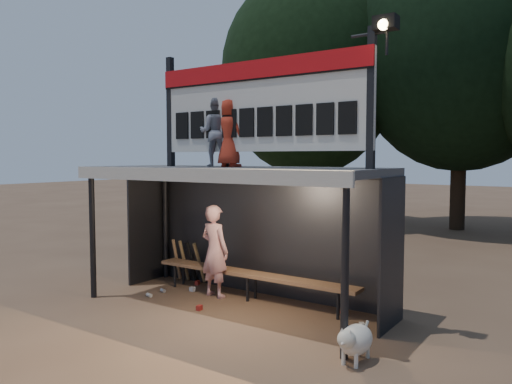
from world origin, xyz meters
TOP-DOWN VIEW (x-y plane):
  - ground at (0.00, 0.00)m, footprint 80.00×80.00m
  - player at (-0.66, 0.36)m, footprint 0.64×0.46m
  - child_a at (-0.35, 0.03)m, footprint 0.69×0.63m
  - child_b at (-0.05, 0.01)m, footprint 0.61×0.47m
  - dugout_shelter at (0.00, 0.24)m, footprint 5.10×2.08m
  - scoreboard_assembly at (0.56, -0.01)m, footprint 4.10×0.27m
  - bench at (0.00, 0.55)m, footprint 4.00×0.35m
  - tree_left at (-4.00, 10.00)m, footprint 6.46×6.46m
  - tree_mid at (1.00, 11.50)m, footprint 7.22×7.22m
  - dog at (2.55, -0.93)m, footprint 0.36×0.81m
  - bats at (-1.72, 0.82)m, footprint 0.68×0.35m
  - litter at (-0.34, 0.20)m, footprint 3.90×1.32m

SIDE VIEW (x-z plane):
  - ground at x=0.00m, z-range 0.00..0.00m
  - litter at x=-0.34m, z-range 0.00..0.08m
  - dog at x=2.55m, z-range 0.03..0.53m
  - bats at x=-1.72m, z-range 0.01..0.85m
  - bench at x=0.00m, z-range 0.19..0.67m
  - player at x=-0.66m, z-range 0.00..1.64m
  - dugout_shelter at x=0.00m, z-range 0.69..3.01m
  - child_b at x=-0.05m, z-range 2.32..3.42m
  - child_a at x=-0.35m, z-range 2.32..3.46m
  - scoreboard_assembly at x=0.56m, z-range 2.33..4.32m
  - tree_left at x=-4.00m, z-range 0.88..10.15m
  - tree_mid at x=1.00m, z-range 0.99..11.34m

